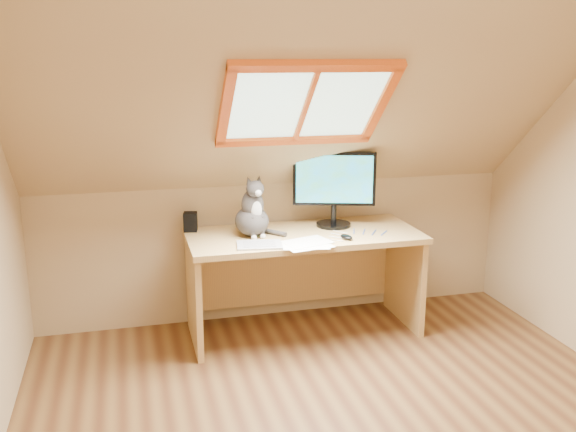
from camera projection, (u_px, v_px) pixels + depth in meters
name	position (u px, v px, depth m)	size (l,w,h in m)	color
room_shell	(377.00, 168.00, 2.80)	(3.52, 3.52, 2.41)	tan
desk	(301.00, 261.00, 4.50)	(1.59, 0.69, 0.72)	tan
monitor	(334.00, 184.00, 4.48)	(0.56, 0.24, 0.53)	black
cat	(252.00, 214.00, 4.29)	(0.28, 0.31, 0.42)	#423D3A
desk_speaker	(190.00, 222.00, 4.42)	(0.09, 0.09, 0.13)	black
graphics_tablet	(259.00, 245.00, 4.09)	(0.29, 0.20, 0.01)	#B2B2B7
mouse	(346.00, 237.00, 4.22)	(0.06, 0.10, 0.03)	black
papers	(306.00, 244.00, 4.12)	(0.35, 0.30, 0.01)	white
cables	(357.00, 234.00, 4.35)	(0.51, 0.26, 0.01)	silver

